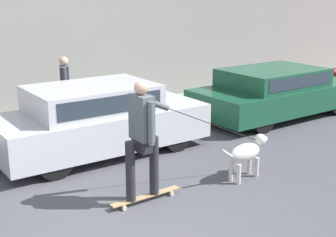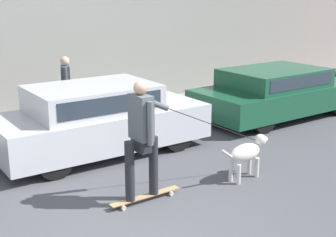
% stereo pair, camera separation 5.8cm
% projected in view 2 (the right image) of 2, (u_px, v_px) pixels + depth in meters
% --- Properties ---
extents(sidewalk_curb, '(30.00, 2.05, 0.11)m').
position_uv_depth(sidewalk_curb, '(0.00, 135.00, 9.72)').
color(sidewalk_curb, gray).
rests_on(sidewalk_curb, ground_plane).
extents(parked_car_1, '(3.93, 1.71, 1.31)m').
position_uv_depth(parked_car_1, '(99.00, 120.00, 8.68)').
color(parked_car_1, black).
rests_on(parked_car_1, ground_plane).
extents(parked_car_2, '(4.29, 1.92, 1.18)m').
position_uv_depth(parked_car_2, '(277.00, 92.00, 11.24)').
color(parked_car_2, black).
rests_on(parked_car_2, ground_plane).
extents(dog, '(1.11, 0.37, 0.68)m').
position_uv_depth(dog, '(247.00, 153.00, 7.53)').
color(dog, beige).
rests_on(dog, ground_plane).
extents(skateboarder, '(2.72, 0.56, 1.79)m').
position_uv_depth(skateboarder, '(142.00, 135.00, 6.52)').
color(skateboarder, beige).
rests_on(skateboarder, ground_plane).
extents(pedestrian_with_bag, '(0.34, 0.62, 1.52)m').
position_uv_depth(pedestrian_with_bag, '(66.00, 88.00, 9.90)').
color(pedestrian_with_bag, brown).
rests_on(pedestrian_with_bag, sidewalk_curb).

